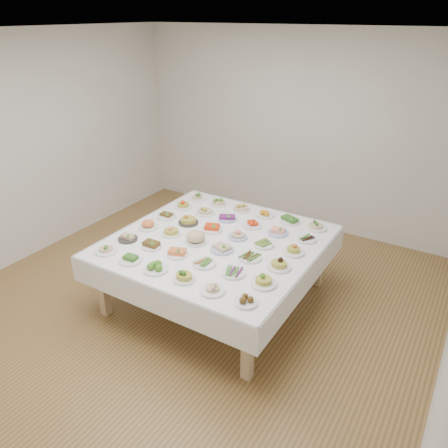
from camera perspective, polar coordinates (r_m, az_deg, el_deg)
The scene contains 38 objects.
room_envelope at distance 4.25m, azimuth -4.04°, elevation 10.69°, with size 5.02×5.02×2.81m.
display_table at distance 4.70m, azimuth -0.96°, elevation -2.85°, with size 2.12×2.12×0.75m.
dish_0 at distance 4.58m, azimuth -15.19°, elevation -3.02°, with size 0.23×0.23×0.11m.
dish_1 at distance 4.37m, azimuth -12.10°, elevation -4.41°, with size 0.23×0.23×0.09m.
dish_2 at distance 4.17m, azimuth -8.94°, elevation -5.48°, with size 0.23×0.23×0.10m.
dish_3 at distance 3.99m, azimuth -5.26°, elevation -6.62°, with size 0.20×0.20×0.12m.
dish_4 at distance 3.83m, azimuth -1.51°, elevation -8.26°, with size 0.22×0.22×0.11m.
dish_5 at distance 3.70m, azimuth 2.87°, elevation -9.90°, with size 0.20×0.20×0.08m.
dish_6 at distance 4.77m, azimuth -12.48°, elevation -1.69°, with size 0.21×0.21×0.09m.
dish_7 at distance 4.57m, azimuth -9.47°, elevation -2.58°, with size 0.21×0.21×0.10m.
dish_8 at distance 4.39m, azimuth -6.13°, elevation -3.67°, with size 0.21×0.21×0.09m.
dish_9 at distance 4.23m, azimuth -2.61°, elevation -5.04°, with size 0.23×0.23×0.05m.
dish_10 at distance 4.08m, azimuth 1.22°, elevation -6.30°, with size 0.23×0.23×0.05m.
dish_11 at distance 3.93m, azimuth 5.19°, elevation -7.20°, with size 0.24×0.24×0.13m.
dish_12 at distance 4.97m, azimuth -9.90°, elevation 0.02°, with size 0.22×0.22×0.12m.
dish_13 at distance 4.79m, azimuth -6.90°, elevation -0.89°, with size 0.21×0.21×0.11m.
dish_14 at distance 4.59m, azimuth -3.73°, elevation -1.77°, with size 0.22×0.22×0.13m.
dish_15 at distance 4.45m, azimuth -0.28°, elevation -2.93°, with size 0.24×0.24×0.11m.
dish_16 at distance 4.33m, azimuth 3.38°, elevation -4.25°, with size 0.23×0.23×0.06m.
dish_17 at distance 4.19m, azimuth 7.20°, elevation -5.09°, with size 0.23×0.23×0.12m.
dish_18 at distance 5.21m, azimuth -7.53°, elevation 1.26°, with size 0.23×0.23×0.10m.
dish_19 at distance 5.02m, azimuth -4.68°, elevation 0.73°, with size 0.23×0.23×0.14m.
dish_20 at distance 4.85m, azimuth -1.56°, elevation -0.31°, with size 0.24×0.23×0.11m.
dish_21 at distance 4.69m, azimuth 1.81°, elevation -1.24°, with size 0.20×0.20×0.12m.
dish_22 at distance 4.57m, azimuth 5.17°, elevation -2.58°, with size 0.22×0.22×0.05m.
dish_23 at distance 4.46m, azimuth 9.06°, elevation -3.25°, with size 0.22×0.22×0.11m.
dish_24 at distance 5.43m, azimuth -5.36°, elevation 2.61°, with size 0.22×0.22×0.12m.
dish_25 at distance 5.25m, azimuth -2.50°, elevation 1.88°, with size 0.23×0.23×0.12m.
dish_26 at distance 5.10m, azimuth 0.42°, elevation 0.97°, with size 0.21×0.21×0.10m.
dish_27 at distance 4.95m, azimuth 3.69°, elevation 0.05°, with size 0.22×0.22×0.09m.
dish_28 at distance 4.82m, azimuth 7.06°, elevation -0.84°, with size 0.23×0.23×0.10m.
dish_29 at distance 4.74m, azimuth 10.73°, elevation -1.91°, with size 0.20×0.20×0.05m.
dish_30 at distance 5.67m, azimuth -3.48°, elevation 3.69°, with size 0.23×0.23×0.12m.
dish_31 at distance 5.50m, azimuth -0.74°, elevation 2.98°, with size 0.21×0.21×0.11m.
dish_32 at distance 5.34m, azimuth 2.28°, elevation 2.34°, with size 0.21×0.21×0.12m.
dish_33 at distance 5.22m, azimuth 5.34°, elevation 1.43°, with size 0.22×0.22×0.10m.
dish_34 at distance 5.10m, azimuth 8.58°, elevation 0.72°, with size 0.23×0.22×0.11m.
dish_35 at distance 5.00m, azimuth 11.97°, elevation -0.00°, with size 0.23×0.23×0.12m.
Camera 1 is at (2.40, -3.33, 2.96)m, focal length 35.00 mm.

